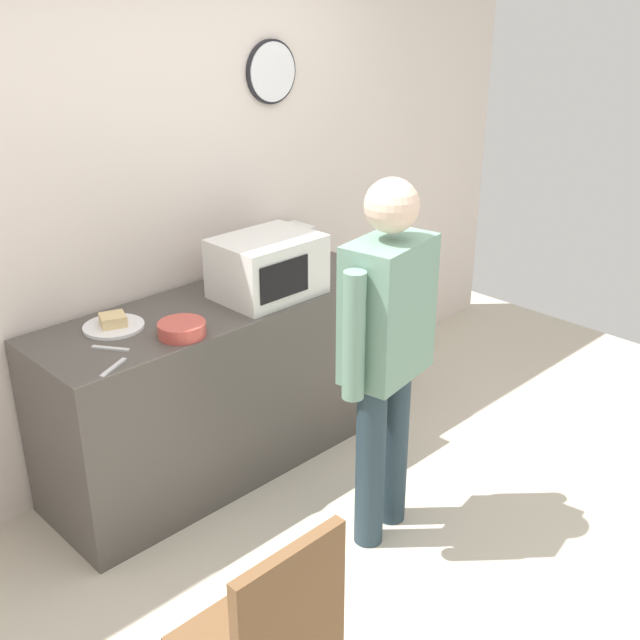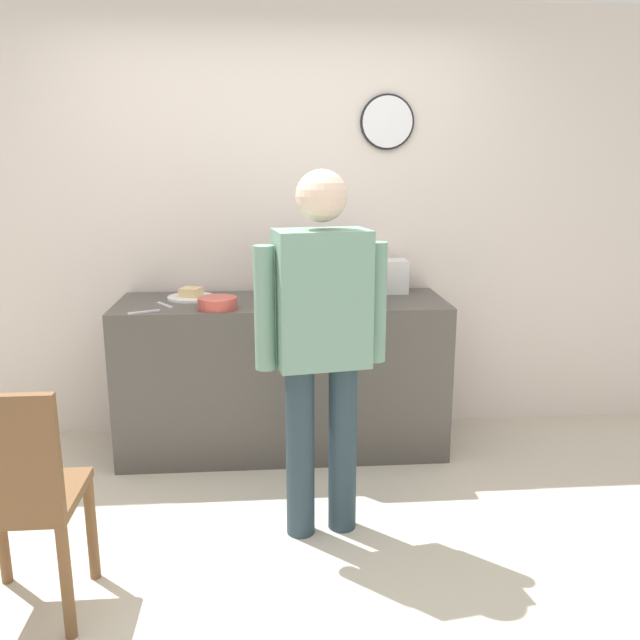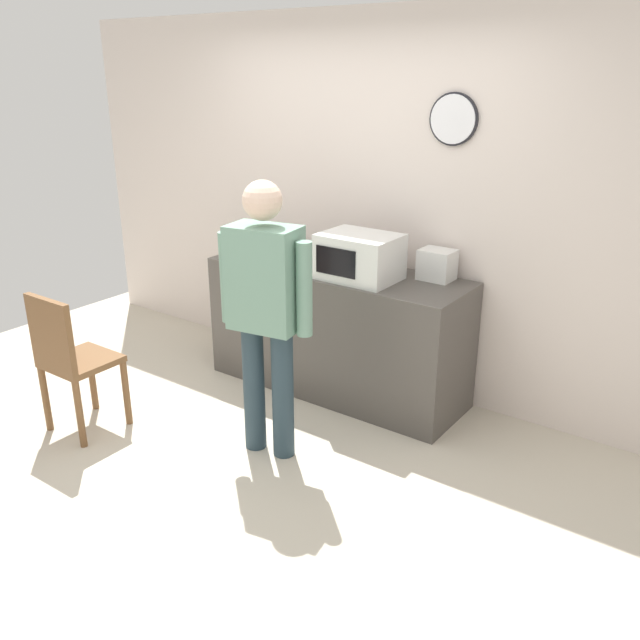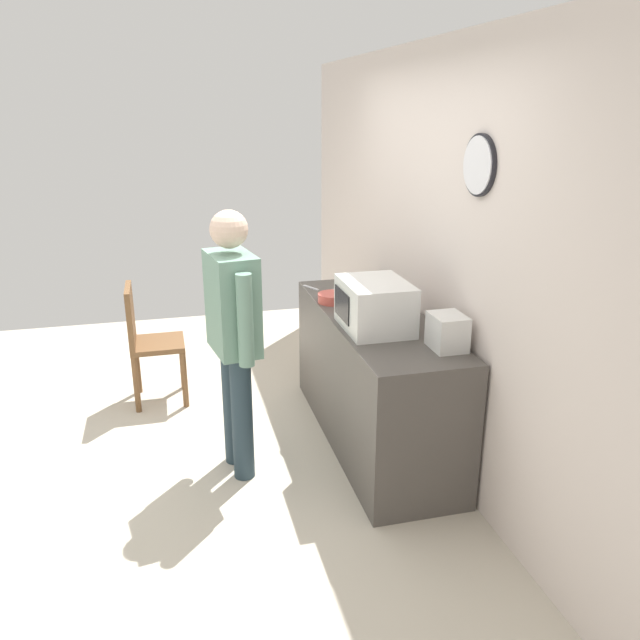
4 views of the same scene
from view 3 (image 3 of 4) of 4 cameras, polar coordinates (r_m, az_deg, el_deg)
ground_plane at (r=4.17m, az=-8.83°, el=-11.67°), size 6.00×6.00×0.00m
back_wall at (r=4.86m, az=3.73°, el=9.89°), size 5.40×0.13×2.60m
kitchen_counter at (r=4.78m, az=1.43°, el=-0.90°), size 1.89×0.62×0.91m
microwave at (r=4.39m, az=3.40°, el=5.41°), size 0.50×0.39×0.30m
sandwich_plate at (r=5.00m, az=-2.93°, el=5.78°), size 0.27×0.27×0.07m
salad_bowl at (r=4.68m, az=-3.45°, el=4.87°), size 0.21×0.21×0.06m
toaster at (r=4.45m, az=9.96°, el=4.68°), size 0.22×0.18×0.20m
fork_utensil at (r=4.94m, az=-5.42°, el=5.37°), size 0.11×0.15×0.01m
spoon_utensil at (r=4.88m, az=-7.46°, el=5.08°), size 0.16×0.09×0.01m
person_standing at (r=3.81m, az=-4.68°, el=1.51°), size 0.58×0.30×1.66m
wooden_chair at (r=4.45m, az=-20.57°, el=-3.01°), size 0.40×0.40×0.94m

